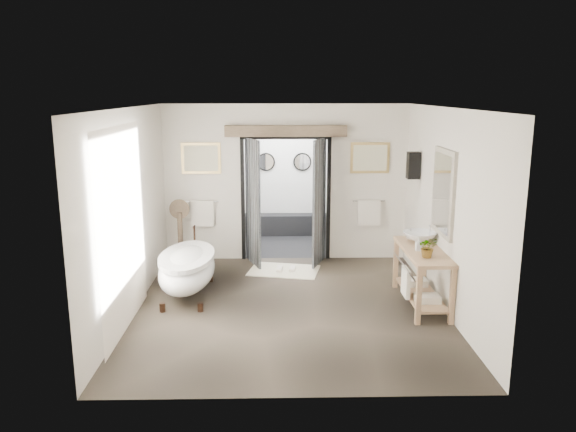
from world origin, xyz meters
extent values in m
plane|color=brown|center=(0.00, 0.00, 0.00)|extent=(5.00, 5.00, 0.00)
cube|color=beige|center=(0.00, -2.50, 1.45)|extent=(4.50, 0.02, 2.90)
cube|color=beige|center=(-2.25, 0.00, 1.45)|extent=(0.02, 5.00, 2.90)
cube|color=beige|center=(2.25, 0.00, 1.45)|extent=(0.02, 5.00, 2.90)
cube|color=beige|center=(-1.52, 2.50, 1.45)|extent=(1.45, 0.02, 2.90)
cube|color=beige|center=(1.52, 2.50, 1.45)|extent=(1.45, 0.02, 2.90)
cube|color=beige|center=(0.00, 2.50, 2.60)|extent=(1.60, 0.02, 0.60)
cube|color=white|center=(0.00, 0.00, 2.90)|extent=(4.50, 5.00, 0.02)
cube|color=silver|center=(-2.20, -0.60, 1.35)|extent=(0.02, 2.20, 2.70)
cube|color=#9D9584|center=(2.23, 0.09, 1.70)|extent=(0.05, 0.95, 1.25)
cube|color=silver|center=(2.19, 0.09, 1.70)|extent=(0.01, 0.80, 1.10)
cube|color=black|center=(2.13, 1.55, 1.90)|extent=(0.20, 0.20, 0.45)
sphere|color=#FFCC8C|center=(2.13, 1.55, 1.90)|extent=(0.10, 0.10, 0.10)
cube|color=black|center=(0.00, 3.50, 0.01)|extent=(2.20, 2.00, 0.01)
cube|color=white|center=(0.00, 3.50, 2.50)|extent=(2.20, 2.00, 0.02)
cube|color=white|center=(0.00, 4.50, 1.25)|extent=(2.20, 0.02, 2.50)
cube|color=white|center=(-1.10, 3.50, 1.25)|extent=(0.02, 2.00, 2.50)
cube|color=white|center=(1.10, 3.50, 1.25)|extent=(0.02, 2.00, 2.50)
cube|color=black|center=(0.00, 4.32, 0.23)|extent=(2.00, 0.35, 0.45)
cylinder|color=silver|center=(-0.40, 4.47, 1.60)|extent=(0.40, 0.03, 0.40)
cylinder|color=silver|center=(0.40, 4.47, 1.60)|extent=(0.40, 0.03, 0.40)
cube|color=black|center=(-0.80, 2.50, 1.15)|extent=(0.07, 0.10, 2.30)
cube|color=black|center=(0.80, 2.50, 1.15)|extent=(0.07, 0.10, 2.30)
cube|color=black|center=(0.00, 2.50, 2.30)|extent=(1.67, 0.10, 0.07)
cube|color=black|center=(-0.60, 2.15, 1.15)|extent=(0.30, 0.77, 2.30)
cube|color=black|center=(0.60, 2.15, 1.15)|extent=(0.30, 0.77, 2.30)
cube|color=brown|center=(0.00, 2.40, 2.42)|extent=(2.20, 0.20, 0.20)
cube|color=tan|center=(-1.55, 2.48, 1.92)|extent=(0.72, 0.03, 0.57)
cube|color=beige|center=(-1.55, 2.46, 1.92)|extent=(0.62, 0.01, 0.47)
cube|color=tan|center=(1.55, 2.48, 1.92)|extent=(0.72, 0.03, 0.57)
cube|color=beige|center=(1.55, 2.46, 1.92)|extent=(0.62, 0.01, 0.47)
cylinder|color=silver|center=(-1.55, 2.44, 1.12)|extent=(0.60, 0.02, 0.02)
cube|color=white|center=(-1.55, 2.42, 0.90)|extent=(0.42, 0.08, 0.48)
cylinder|color=silver|center=(1.55, 2.44, 1.12)|extent=(0.60, 0.02, 0.02)
cube|color=white|center=(1.55, 2.42, 0.90)|extent=(0.42, 0.08, 0.48)
cylinder|color=#301E14|center=(-1.83, -0.13, 0.07)|extent=(0.09, 0.09, 0.13)
cylinder|color=#301E14|center=(-1.29, -0.13, 0.07)|extent=(0.09, 0.09, 0.13)
cylinder|color=#301E14|center=(-1.83, 1.19, 0.07)|extent=(0.09, 0.09, 0.13)
cylinder|color=#301E14|center=(-1.29, 1.19, 0.07)|extent=(0.09, 0.09, 0.13)
ellipsoid|color=white|center=(-1.56, 0.53, 0.43)|extent=(0.83, 1.86, 0.59)
cylinder|color=#301E14|center=(-1.56, 1.38, 0.79)|extent=(0.03, 0.03, 0.24)
cube|color=tan|center=(1.75, -0.65, 0.42)|extent=(0.07, 0.07, 0.85)
cube|color=tan|center=(2.21, -0.65, 0.42)|extent=(0.07, 0.07, 0.85)
cube|color=tan|center=(1.75, 0.83, 0.42)|extent=(0.07, 0.07, 0.85)
cube|color=tan|center=(2.21, 0.83, 0.42)|extent=(0.07, 0.07, 0.85)
cube|color=tan|center=(1.98, 0.09, 0.82)|extent=(0.55, 1.60, 0.05)
cube|color=tan|center=(1.98, 0.09, 0.16)|extent=(0.45, 1.50, 0.03)
cylinder|color=silver|center=(1.71, 0.09, 0.60)|extent=(0.02, 1.40, 0.02)
cube|color=white|center=(1.71, -0.06, 0.40)|extent=(0.06, 0.34, 0.42)
cube|color=white|center=(1.98, -0.26, 0.23)|extent=(0.35, 0.25, 0.10)
cube|color=white|center=(1.98, 0.44, 0.23)|extent=(0.35, 0.25, 0.10)
cube|color=brown|center=(-1.93, 2.13, 0.04)|extent=(0.23, 0.23, 0.09)
cylinder|color=brown|center=(-1.93, 2.13, 0.53)|extent=(0.10, 0.10, 0.91)
cylinder|color=silver|center=(-1.93, 2.15, 1.04)|extent=(0.32, 0.02, 0.32)
cylinder|color=brown|center=(-1.93, 2.13, 1.04)|extent=(0.36, 0.02, 0.36)
cube|color=beige|center=(-0.05, 1.72, 0.01)|extent=(1.34, 1.03, 0.01)
cube|color=silver|center=(-0.13, 1.72, 0.04)|extent=(0.13, 0.26, 0.05)
cube|color=silver|center=(0.10, 1.72, 0.04)|extent=(0.13, 0.26, 0.05)
imported|color=white|center=(2.01, 0.45, 0.94)|extent=(0.62, 0.62, 0.18)
imported|color=gray|center=(1.93, -0.31, 1.00)|extent=(0.27, 0.24, 0.30)
imported|color=gray|center=(1.89, 0.04, 0.95)|extent=(0.09, 0.09, 0.20)
imported|color=gray|center=(1.92, 0.67, 0.94)|extent=(0.16, 0.16, 0.18)
camera|label=1|loc=(-0.18, -7.78, 3.13)|focal=35.00mm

